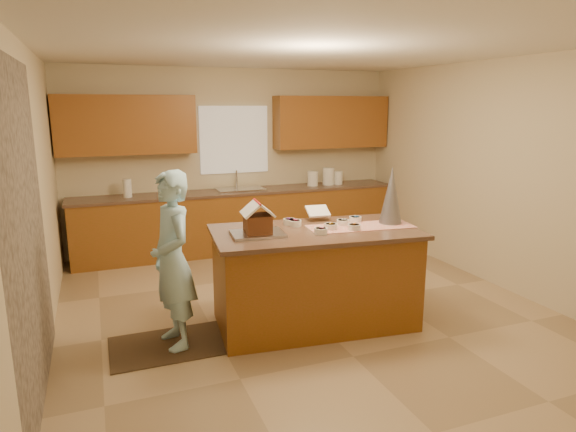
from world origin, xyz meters
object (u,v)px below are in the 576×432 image
Objects in this scene: tinsel_tree at (391,196)px; boy at (172,260)px; gingerbread_house at (258,221)px; island_base at (315,279)px.

boy reaches higher than tinsel_tree.
gingerbread_house is (-1.41, 0.04, -0.15)m from tinsel_tree.
tinsel_tree is (0.83, -0.03, 0.80)m from island_base.
boy reaches higher than island_base.
gingerbread_house reaches higher than island_base.
island_base is at bearing 177.72° from tinsel_tree.
island_base is at bearing -0.76° from gingerbread_house.
tinsel_tree reaches higher than gingerbread_house.
boy is (-1.38, 0.03, 0.35)m from island_base.
tinsel_tree is 2.25m from boy.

